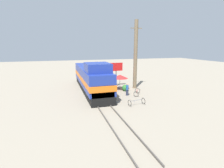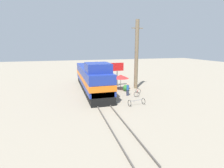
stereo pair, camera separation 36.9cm
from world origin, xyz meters
name	(u,v)px [view 2 (the right image)]	position (x,y,z in m)	size (l,w,h in m)	color
ground_plane	(97,96)	(0.00, 0.00, 0.00)	(120.00, 120.00, 0.00)	gray
rail_near	(91,96)	(-0.72, 0.00, 0.07)	(0.08, 29.69, 0.15)	#4C4742
rail_far	(102,95)	(0.72, 0.00, 0.07)	(0.08, 29.69, 0.15)	#4C4742
locomotive	(92,78)	(0.00, 2.96, 1.88)	(3.13, 15.65, 4.54)	black
utility_pole	(136,55)	(6.84, 2.77, 5.22)	(1.80, 0.57, 10.39)	#726047
vendor_umbrella	(121,77)	(4.21, 2.43, 2.05)	(2.42, 2.42, 2.33)	#4C4C4C
billboard_sign	(117,69)	(4.38, 4.75, 2.97)	(2.17, 0.12, 3.90)	#595959
shrub_cluster	(126,88)	(4.74, 1.47, 0.48)	(0.95, 0.95, 0.95)	#2D722D
person_bystander	(128,89)	(4.12, -0.83, 0.89)	(0.34, 0.34, 1.66)	#2D3347
bicycle	(137,92)	(5.49, -0.99, 0.37)	(1.56, 1.98, 0.72)	black
bicycle_spare	(137,102)	(3.68, -4.81, 0.37)	(1.94, 0.95, 0.73)	black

